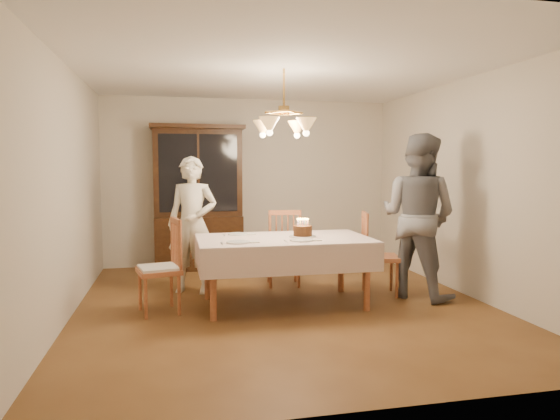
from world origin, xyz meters
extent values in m
plane|color=brown|center=(0.00, 0.00, 0.00)|extent=(5.00, 5.00, 0.00)
plane|color=white|center=(0.00, 0.00, 2.60)|extent=(5.00, 5.00, 0.00)
plane|color=beige|center=(0.00, 2.50, 1.30)|extent=(4.50, 0.00, 4.50)
plane|color=beige|center=(0.00, -2.50, 1.30)|extent=(4.50, 0.00, 4.50)
plane|color=beige|center=(-2.25, 0.00, 1.30)|extent=(0.00, 5.00, 5.00)
plane|color=beige|center=(2.25, 0.00, 1.30)|extent=(0.00, 5.00, 5.00)
cube|color=#994E2C|center=(0.00, 0.00, 0.73)|extent=(1.80, 1.00, 0.04)
cube|color=#EEE4CE|center=(0.00, 0.00, 0.75)|extent=(1.90, 1.10, 0.01)
cylinder|color=#994E2C|center=(-0.82, -0.42, 0.35)|extent=(0.07, 0.07, 0.71)
cylinder|color=#994E2C|center=(0.82, -0.42, 0.35)|extent=(0.07, 0.07, 0.71)
cylinder|color=#994E2C|center=(-0.82, 0.42, 0.35)|extent=(0.07, 0.07, 0.71)
cylinder|color=#994E2C|center=(0.82, 0.42, 0.35)|extent=(0.07, 0.07, 0.71)
cube|color=black|center=(-0.82, 2.23, 0.40)|extent=(1.30, 0.50, 0.80)
cube|color=black|center=(-0.82, 2.28, 1.45)|extent=(1.30, 0.40, 1.30)
cube|color=black|center=(-0.82, 2.08, 1.45)|extent=(1.14, 0.01, 1.14)
cube|color=black|center=(-0.82, 2.23, 2.13)|extent=(1.38, 0.54, 0.06)
cube|color=#994E2C|center=(0.20, 0.91, 0.45)|extent=(0.49, 0.47, 0.05)
cube|color=#994E2C|center=(0.18, 0.72, 0.97)|extent=(0.40, 0.08, 0.06)
cylinder|color=#994E2C|center=(0.40, 1.06, 0.21)|extent=(0.04, 0.04, 0.43)
cylinder|color=#994E2C|center=(0.04, 1.10, 0.21)|extent=(0.04, 0.04, 0.43)
cylinder|color=#994E2C|center=(0.36, 0.72, 0.21)|extent=(0.04, 0.04, 0.43)
cylinder|color=#994E2C|center=(0.00, 0.76, 0.21)|extent=(0.04, 0.04, 0.43)
cube|color=#994E2C|center=(-1.36, -0.03, 0.45)|extent=(0.51, 0.52, 0.05)
cube|color=#994E2C|center=(-1.17, 0.01, 0.97)|extent=(0.12, 0.40, 0.06)
cylinder|color=#994E2C|center=(-1.56, 0.11, 0.21)|extent=(0.04, 0.04, 0.43)
cylinder|color=#994E2C|center=(-1.48, -0.24, 0.21)|extent=(0.04, 0.04, 0.43)
cylinder|color=#994E2C|center=(-1.23, 0.19, 0.21)|extent=(0.04, 0.04, 0.43)
cylinder|color=#994E2C|center=(-1.15, -0.17, 0.21)|extent=(0.04, 0.04, 0.43)
cube|color=beige|center=(-1.36, -0.03, 0.48)|extent=(0.46, 0.47, 0.03)
cube|color=#994E2C|center=(1.24, 0.20, 0.45)|extent=(0.52, 0.53, 0.05)
cube|color=#994E2C|center=(1.05, 0.24, 0.97)|extent=(0.13, 0.40, 0.06)
cylinder|color=#994E2C|center=(1.36, -0.02, 0.21)|extent=(0.04, 0.04, 0.43)
cylinder|color=#994E2C|center=(1.45, 0.33, 0.21)|extent=(0.04, 0.04, 0.43)
cylinder|color=#994E2C|center=(1.03, 0.07, 0.21)|extent=(0.04, 0.04, 0.43)
cylinder|color=#994E2C|center=(1.12, 0.41, 0.21)|extent=(0.04, 0.04, 0.43)
imported|color=#EFE5CA|center=(-0.97, 0.79, 0.84)|extent=(0.71, 0.58, 1.67)
imported|color=slate|center=(1.62, 0.01, 0.96)|extent=(1.14, 1.19, 1.93)
cylinder|color=white|center=(0.22, 0.01, 0.77)|extent=(0.30, 0.30, 0.01)
cylinder|color=#341B0B|center=(0.22, 0.01, 0.83)|extent=(0.21, 0.21, 0.11)
cylinder|color=#598CD8|center=(0.28, 0.01, 0.92)|extent=(0.01, 0.01, 0.07)
sphere|color=#FFB23F|center=(0.28, 0.01, 0.96)|extent=(0.01, 0.01, 0.01)
cylinder|color=pink|center=(0.28, 0.04, 0.92)|extent=(0.01, 0.01, 0.07)
sphere|color=#FFB23F|center=(0.28, 0.04, 0.96)|extent=(0.01, 0.01, 0.01)
cylinder|color=#EACC66|center=(0.27, 0.05, 0.92)|extent=(0.01, 0.01, 0.07)
sphere|color=#FFB23F|center=(0.27, 0.05, 0.96)|extent=(0.01, 0.01, 0.01)
cylinder|color=#598CD8|center=(0.25, 0.07, 0.92)|extent=(0.01, 0.01, 0.07)
sphere|color=#FFB23F|center=(0.25, 0.07, 0.96)|extent=(0.01, 0.01, 0.01)
cylinder|color=pink|center=(0.23, 0.08, 0.92)|extent=(0.01, 0.01, 0.07)
sphere|color=#FFB23F|center=(0.23, 0.08, 0.96)|extent=(0.01, 0.01, 0.01)
cylinder|color=#EACC66|center=(0.21, 0.08, 0.92)|extent=(0.01, 0.01, 0.07)
sphere|color=#FFB23F|center=(0.21, 0.08, 0.96)|extent=(0.01, 0.01, 0.01)
cylinder|color=#598CD8|center=(0.19, 0.07, 0.92)|extent=(0.01, 0.01, 0.07)
sphere|color=#FFB23F|center=(0.19, 0.07, 0.96)|extent=(0.01, 0.01, 0.01)
cylinder|color=pink|center=(0.17, 0.05, 0.92)|extent=(0.01, 0.01, 0.07)
sphere|color=#FFB23F|center=(0.17, 0.05, 0.96)|extent=(0.01, 0.01, 0.01)
cylinder|color=#EACC66|center=(0.16, 0.04, 0.92)|extent=(0.01, 0.01, 0.07)
sphere|color=#FFB23F|center=(0.16, 0.04, 0.96)|extent=(0.01, 0.01, 0.01)
cylinder|color=#598CD8|center=(0.16, 0.01, 0.92)|extent=(0.01, 0.01, 0.07)
sphere|color=#FFB23F|center=(0.16, 0.01, 0.96)|extent=(0.01, 0.01, 0.01)
cylinder|color=pink|center=(0.16, -0.01, 0.92)|extent=(0.01, 0.01, 0.07)
sphere|color=#FFB23F|center=(0.16, -0.01, 0.96)|extent=(0.01, 0.01, 0.01)
cylinder|color=#EACC66|center=(0.17, -0.03, 0.92)|extent=(0.01, 0.01, 0.07)
sphere|color=#FFB23F|center=(0.17, -0.03, 0.96)|extent=(0.01, 0.01, 0.01)
cylinder|color=#598CD8|center=(0.19, -0.04, 0.92)|extent=(0.01, 0.01, 0.07)
sphere|color=#FFB23F|center=(0.19, -0.04, 0.96)|extent=(0.01, 0.01, 0.01)
cylinder|color=pink|center=(0.21, -0.05, 0.92)|extent=(0.01, 0.01, 0.07)
sphere|color=#FFB23F|center=(0.21, -0.05, 0.96)|extent=(0.01, 0.01, 0.01)
cylinder|color=#EACC66|center=(0.23, -0.05, 0.92)|extent=(0.01, 0.01, 0.07)
sphere|color=#FFB23F|center=(0.23, -0.05, 0.96)|extent=(0.01, 0.01, 0.01)
cylinder|color=#598CD8|center=(0.25, -0.04, 0.92)|extent=(0.01, 0.01, 0.07)
sphere|color=#FFB23F|center=(0.25, -0.04, 0.96)|extent=(0.01, 0.01, 0.01)
cylinder|color=pink|center=(0.27, -0.03, 0.92)|extent=(0.01, 0.01, 0.07)
sphere|color=#FFB23F|center=(0.27, -0.03, 0.96)|extent=(0.01, 0.01, 0.01)
cylinder|color=#EACC66|center=(0.28, -0.01, 0.92)|extent=(0.01, 0.01, 0.07)
sphere|color=#FFB23F|center=(0.28, -0.01, 0.96)|extent=(0.01, 0.01, 0.01)
cylinder|color=white|center=(-0.54, -0.27, 0.77)|extent=(0.25, 0.25, 0.02)
cube|color=silver|center=(-0.71, -0.27, 0.76)|extent=(0.01, 0.16, 0.01)
cube|color=beige|center=(-0.38, -0.27, 0.76)|extent=(0.10, 0.10, 0.01)
cylinder|color=white|center=(0.13, -0.27, 0.77)|extent=(0.25, 0.25, 0.02)
cube|color=silver|center=(-0.04, -0.27, 0.76)|extent=(0.01, 0.16, 0.01)
cube|color=beige|center=(0.30, -0.27, 0.76)|extent=(0.10, 0.10, 0.01)
cylinder|color=white|center=(-0.47, 0.35, 0.77)|extent=(0.23, 0.23, 0.02)
cube|color=silver|center=(-0.63, 0.35, 0.76)|extent=(0.01, 0.16, 0.01)
cube|color=beige|center=(-0.31, 0.35, 0.76)|extent=(0.10, 0.10, 0.01)
cylinder|color=#BF8C3F|center=(0.00, 0.00, 2.40)|extent=(0.02, 0.02, 0.40)
cylinder|color=#BF8C3F|center=(0.00, 0.00, 2.15)|extent=(0.12, 0.12, 0.10)
cone|color=#D8994C|center=(0.20, 0.20, 1.97)|extent=(0.22, 0.22, 0.18)
sphere|color=#FFD899|center=(0.20, 0.20, 1.90)|extent=(0.07, 0.07, 0.07)
cone|color=#D8994C|center=(-0.20, 0.20, 1.97)|extent=(0.22, 0.22, 0.18)
sphere|color=#FFD899|center=(-0.20, 0.20, 1.90)|extent=(0.07, 0.07, 0.07)
cone|color=#D8994C|center=(-0.20, -0.20, 1.97)|extent=(0.22, 0.22, 0.18)
sphere|color=#FFD899|center=(-0.20, -0.20, 1.90)|extent=(0.07, 0.07, 0.07)
cone|color=#D8994C|center=(0.20, -0.20, 1.97)|extent=(0.22, 0.22, 0.18)
sphere|color=#FFD899|center=(0.20, -0.20, 1.90)|extent=(0.07, 0.07, 0.07)
camera|label=1|loc=(-1.20, -5.35, 1.55)|focal=32.00mm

